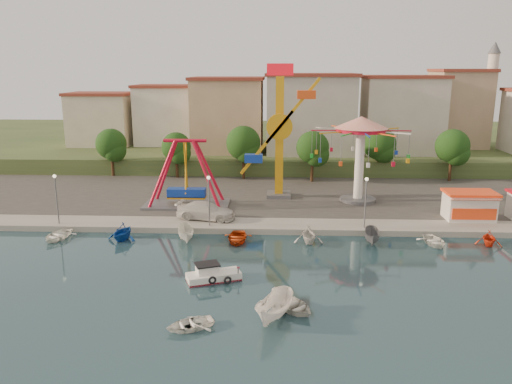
# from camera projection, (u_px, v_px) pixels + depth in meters

# --- Properties ---
(ground) EXTENTS (200.00, 200.00, 0.00)m
(ground) POSITION_uv_depth(u_px,v_px,m) (289.00, 285.00, 39.19)
(ground) COLOR #15333B
(ground) RESTS_ON ground
(quay_deck) EXTENTS (200.00, 100.00, 0.60)m
(quay_deck) POSITION_uv_depth(u_px,v_px,m) (283.00, 152.00, 99.23)
(quay_deck) COLOR #9E998E
(quay_deck) RESTS_ON ground
(asphalt_pad) EXTENTS (90.00, 28.00, 0.01)m
(asphalt_pad) POSITION_uv_depth(u_px,v_px,m) (284.00, 188.00, 68.13)
(asphalt_pad) COLOR #4C4944
(asphalt_pad) RESTS_ON quay_deck
(hill_terrace) EXTENTS (200.00, 60.00, 3.00)m
(hill_terrace) POSITION_uv_depth(u_px,v_px,m) (282.00, 143.00, 103.79)
(hill_terrace) COLOR #384C26
(hill_terrace) RESTS_ON ground
(pirate_ship_ride) EXTENTS (10.00, 5.00, 8.00)m
(pirate_ship_ride) POSITION_uv_depth(u_px,v_px,m) (186.00, 174.00, 58.62)
(pirate_ship_ride) COLOR #59595E
(pirate_ship_ride) RESTS_ON quay_deck
(kamikaze_tower) EXTENTS (6.58, 3.10, 16.50)m
(kamikaze_tower) POSITION_uv_depth(u_px,v_px,m) (282.00, 135.00, 61.50)
(kamikaze_tower) COLOR #59595E
(kamikaze_tower) RESTS_ON quay_deck
(wave_swinger) EXTENTS (11.60, 11.60, 10.40)m
(wave_swinger) POSITION_uv_depth(u_px,v_px,m) (361.00, 140.00, 59.77)
(wave_swinger) COLOR #59595E
(wave_swinger) RESTS_ON quay_deck
(booth_left) EXTENTS (5.40, 3.78, 3.08)m
(booth_left) POSITION_uv_depth(u_px,v_px,m) (469.00, 205.00, 53.81)
(booth_left) COLOR white
(booth_left) RESTS_ON quay_deck
(lamp_post_0) EXTENTS (0.14, 0.14, 5.00)m
(lamp_post_0) POSITION_uv_depth(u_px,v_px,m) (57.00, 201.00, 52.07)
(lamp_post_0) COLOR #59595E
(lamp_post_0) RESTS_ON quay_deck
(lamp_post_1) EXTENTS (0.14, 0.14, 5.00)m
(lamp_post_1) POSITION_uv_depth(u_px,v_px,m) (209.00, 202.00, 51.39)
(lamp_post_1) COLOR #59595E
(lamp_post_1) RESTS_ON quay_deck
(lamp_post_2) EXTENTS (0.14, 0.14, 5.00)m
(lamp_post_2) POSITION_uv_depth(u_px,v_px,m) (365.00, 204.00, 50.71)
(lamp_post_2) COLOR #59595E
(lamp_post_2) RESTS_ON quay_deck
(tree_0) EXTENTS (4.60, 4.60, 7.19)m
(tree_0) POSITION_uv_depth(u_px,v_px,m) (111.00, 144.00, 74.83)
(tree_0) COLOR #382314
(tree_0) RESTS_ON quay_deck
(tree_1) EXTENTS (4.35, 4.35, 6.80)m
(tree_1) POSITION_uv_depth(u_px,v_px,m) (176.00, 147.00, 73.75)
(tree_1) COLOR #382314
(tree_1) RESTS_ON quay_deck
(tree_2) EXTENTS (5.02, 5.02, 7.85)m
(tree_2) POSITION_uv_depth(u_px,v_px,m) (243.00, 143.00, 72.74)
(tree_2) COLOR #382314
(tree_2) RESTS_ON quay_deck
(tree_3) EXTENTS (4.68, 4.68, 7.32)m
(tree_3) POSITION_uv_depth(u_px,v_px,m) (313.00, 148.00, 71.00)
(tree_3) COLOR #382314
(tree_3) RESTS_ON quay_deck
(tree_4) EXTENTS (4.86, 4.86, 7.60)m
(tree_4) POSITION_uv_depth(u_px,v_px,m) (379.00, 144.00, 73.43)
(tree_4) COLOR #382314
(tree_4) RESTS_ON quay_deck
(tree_5) EXTENTS (4.83, 4.83, 7.54)m
(tree_5) POSITION_uv_depth(u_px,v_px,m) (452.00, 146.00, 71.25)
(tree_5) COLOR #382314
(tree_5) RESTS_ON quay_deck
(building_0) EXTENTS (9.26, 9.53, 11.87)m
(building_0) POSITION_uv_depth(u_px,v_px,m) (84.00, 115.00, 83.12)
(building_0) COLOR beige
(building_0) RESTS_ON hill_terrace
(building_1) EXTENTS (12.33, 9.01, 8.63)m
(building_1) POSITION_uv_depth(u_px,v_px,m) (163.00, 122.00, 88.15)
(building_1) COLOR silver
(building_1) RESTS_ON hill_terrace
(building_2) EXTENTS (11.95, 9.28, 11.23)m
(building_2) POSITION_uv_depth(u_px,v_px,m) (237.00, 114.00, 87.84)
(building_2) COLOR tan
(building_2) RESTS_ON hill_terrace
(building_3) EXTENTS (12.59, 10.50, 9.20)m
(building_3) POSITION_uv_depth(u_px,v_px,m) (317.00, 123.00, 84.44)
(building_3) COLOR beige
(building_3) RESTS_ON hill_terrace
(building_4) EXTENTS (10.75, 9.23, 9.24)m
(building_4) POSITION_uv_depth(u_px,v_px,m) (393.00, 121.00, 87.16)
(building_4) COLOR beige
(building_4) RESTS_ON hill_terrace
(building_5) EXTENTS (12.77, 10.96, 11.21)m
(building_5) POSITION_uv_depth(u_px,v_px,m) (475.00, 116.00, 84.54)
(building_5) COLOR tan
(building_5) RESTS_ON hill_terrace
(minaret) EXTENTS (2.80, 2.80, 18.00)m
(minaret) POSITION_uv_depth(u_px,v_px,m) (490.00, 92.00, 86.99)
(minaret) COLOR silver
(minaret) RESTS_ON hill_terrace
(cabin_motorboat) EXTENTS (4.58, 3.07, 1.51)m
(cabin_motorboat) POSITION_uv_depth(u_px,v_px,m) (212.00, 276.00, 39.91)
(cabin_motorboat) COLOR white
(cabin_motorboat) RESTS_ON ground
(rowboat_a) EXTENTS (4.37, 4.51, 0.76)m
(rowboat_a) POSITION_uv_depth(u_px,v_px,m) (293.00, 305.00, 34.96)
(rowboat_a) COLOR silver
(rowboat_a) RESTS_ON ground
(rowboat_b) EXTENTS (3.88, 3.49, 0.66)m
(rowboat_b) POSITION_uv_depth(u_px,v_px,m) (190.00, 324.00, 32.50)
(rowboat_b) COLOR white
(rowboat_b) RESTS_ON ground
(skiff) EXTENTS (3.39, 4.93, 1.78)m
(skiff) POSITION_uv_depth(u_px,v_px,m) (275.00, 308.00, 33.43)
(skiff) COLOR white
(skiff) RESTS_ON ground
(van) EXTENTS (6.71, 3.71, 1.84)m
(van) POSITION_uv_depth(u_px,v_px,m) (206.00, 211.00, 54.01)
(van) COLOR silver
(van) RESTS_ON quay_deck
(moored_boat_0) EXTENTS (3.35, 4.22, 0.79)m
(moored_boat_0) POSITION_uv_depth(u_px,v_px,m) (57.00, 235.00, 49.57)
(moored_boat_0) COLOR white
(moored_boat_0) RESTS_ON ground
(moored_boat_1) EXTENTS (3.47, 3.83, 1.76)m
(moored_boat_1) POSITION_uv_depth(u_px,v_px,m) (122.00, 232.00, 49.17)
(moored_boat_1) COLOR #12449E
(moored_boat_1) RESTS_ON ground
(moored_boat_2) EXTENTS (2.48, 4.28, 1.56)m
(moored_boat_2) POSITION_uv_depth(u_px,v_px,m) (186.00, 233.00, 48.93)
(moored_boat_2) COLOR silver
(moored_boat_2) RESTS_ON ground
(moored_boat_3) EXTENTS (2.86, 3.99, 0.82)m
(moored_boat_3) POSITION_uv_depth(u_px,v_px,m) (237.00, 238.00, 48.80)
(moored_boat_3) COLOR #B8390E
(moored_boat_3) RESTS_ON ground
(moored_boat_4) EXTENTS (2.95, 3.38, 1.72)m
(moored_boat_4) POSITION_uv_depth(u_px,v_px,m) (309.00, 234.00, 48.40)
(moored_boat_4) COLOR silver
(moored_boat_4) RESTS_ON ground
(moored_boat_5) EXTENTS (1.92, 3.96, 1.47)m
(moored_boat_5) POSITION_uv_depth(u_px,v_px,m) (372.00, 236.00, 48.16)
(moored_boat_5) COLOR slate
(moored_boat_5) RESTS_ON ground
(moored_boat_6) EXTENTS (3.06, 3.93, 0.74)m
(moored_boat_6) POSITION_uv_depth(u_px,v_px,m) (434.00, 241.00, 48.00)
(moored_boat_6) COLOR white
(moored_boat_6) RESTS_ON ground
(moored_boat_7) EXTENTS (3.11, 3.38, 1.49)m
(moored_boat_7) POSITION_uv_depth(u_px,v_px,m) (489.00, 238.00, 47.69)
(moored_boat_7) COLOR red
(moored_boat_7) RESTS_ON ground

